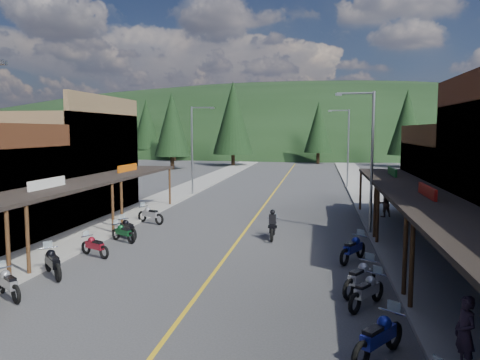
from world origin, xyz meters
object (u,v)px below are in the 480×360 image
at_px(pine_0, 78,127).
at_px(bike_west_7, 53,261).
at_px(streetlight_3, 347,145).
at_px(pine_1, 174,124).
at_px(pine_7, 146,124).
at_px(pine_10, 172,125).
at_px(streetlight_1, 194,146).
at_px(pine_3, 318,127).
at_px(rider_on_bike, 273,227).
at_px(pedestrian_east_b, 385,203).
at_px(pine_8, 120,130).
at_px(shop_east_3, 479,186).
at_px(streetlight_2, 369,156).
at_px(pine_2, 233,118).
at_px(bike_west_11, 150,214).
at_px(bike_east_5, 379,335).
at_px(bike_west_9, 123,232).
at_px(bike_west_8, 95,245).
at_px(bike_east_8, 353,247).
at_px(pedestrian_east_a, 465,333).
at_px(bike_east_7, 360,276).
at_px(pine_4, 407,122).
at_px(bike_west_6, 8,282).
at_px(bike_west_10, 128,227).
at_px(shop_west_3, 59,164).
at_px(bike_east_6, 367,290).
at_px(pine_9, 478,127).
at_px(pine_11, 461,119).

bearing_deg(pine_0, bike_west_7, -62.22).
distance_m(streetlight_3, pine_1, 50.65).
xyz_separation_m(pine_7, pine_10, (14.00, -26.00, -0.45)).
relative_size(streetlight_1, pine_3, 0.73).
distance_m(rider_on_bike, pedestrian_east_b, 9.69).
bearing_deg(pine_8, shop_east_3, -38.75).
distance_m(streetlight_2, pine_2, 52.91).
xyz_separation_m(pine_7, bike_west_11, (25.75, -67.01, -6.61)).
xyz_separation_m(streetlight_2, streetlight_3, (0.00, 22.00, 0.00)).
bearing_deg(bike_west_11, pine_8, 54.09).
distance_m(pine_2, bike_east_5, 67.22).
bearing_deg(bike_west_9, bike_west_8, -151.72).
relative_size(bike_east_8, pedestrian_east_a, 1.28).
bearing_deg(shop_east_3, pine_1, 122.75).
bearing_deg(bike_west_8, bike_east_7, -77.01).
height_order(pine_3, pedestrian_east_b, pine_3).
height_order(pine_4, bike_west_9, pine_4).
xyz_separation_m(pine_10, bike_east_7, (23.72, -52.00, -6.13)).
distance_m(bike_west_6, bike_west_10, 9.42).
height_order(bike_west_10, bike_east_8, bike_east_8).
height_order(streetlight_2, pine_7, pine_7).
relative_size(shop_west_3, bike_west_6, 5.28).
xyz_separation_m(pine_10, bike_west_10, (11.97, -45.13, -6.19)).
bearing_deg(bike_east_6, shop_west_3, 176.73).
height_order(pine_2, pine_4, pine_2).
relative_size(streetlight_3, bike_west_11, 3.64).
distance_m(pine_10, rider_on_bike, 48.56).
height_order(pine_4, bike_east_6, pine_4).
distance_m(shop_east_3, bike_west_8, 22.36).
relative_size(pine_0, bike_east_6, 5.08).
bearing_deg(streetlight_1, pine_9, 36.62).
relative_size(bike_west_9, bike_west_11, 0.87).
bearing_deg(shop_west_3, pine_0, 117.34).
height_order(shop_west_3, pine_11, pine_11).
bearing_deg(pine_3, pine_10, -143.97).
xyz_separation_m(pine_4, pine_11, (2.00, -22.00, -0.05)).
bearing_deg(pine_10, bike_west_11, -74.02).
distance_m(bike_east_5, bike_east_7, 4.93).
relative_size(streetlight_1, bike_east_5, 3.47).
relative_size(bike_west_6, pedestrian_east_b, 1.15).
distance_m(pine_7, bike_west_11, 72.09).
bearing_deg(pine_7, pine_8, -74.48).
xyz_separation_m(bike_west_10, bike_east_5, (11.80, -11.80, 0.06)).
height_order(pine_11, bike_west_10, pine_11).
bearing_deg(bike_east_6, pine_8, 156.17).
bearing_deg(pine_10, pine_3, 36.03).
bearing_deg(bike_east_7, pine_7, 147.03).
distance_m(pine_3, pine_4, 15.25).
bearing_deg(bike_west_8, bike_west_9, 25.45).
xyz_separation_m(bike_west_6, bike_east_7, (12.14, 2.54, 0.07)).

